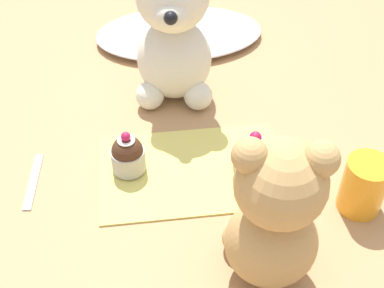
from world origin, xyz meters
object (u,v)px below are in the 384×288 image
object	(u,v)px
teaspoon	(33,181)
teddy_bear_tan	(275,216)
juice_glass	(364,186)
cupcake_near_tan_bear	(253,156)
cupcake_near_cream_bear	(128,155)
teddy_bear_cream	(173,33)

from	to	relation	value
teaspoon	teddy_bear_tan	bearing A→B (deg)	-116.86
juice_glass	teaspoon	world-z (taller)	juice_glass
teaspoon	juice_glass	bearing A→B (deg)	-97.65
teddy_bear_tan	cupcake_near_tan_bear	distance (m)	0.19
juice_glass	cupcake_near_tan_bear	bearing A→B (deg)	146.84
cupcake_near_cream_bear	teddy_bear_tan	bearing A→B (deg)	-49.84
teddy_bear_tan	cupcake_near_cream_bear	world-z (taller)	teddy_bear_tan
teddy_bear_tan	cupcake_near_cream_bear	size ratio (longest dim) A/B	3.20
teddy_bear_cream	juice_glass	world-z (taller)	teddy_bear_cream
teddy_bear_tan	juice_glass	size ratio (longest dim) A/B	2.71
cupcake_near_tan_bear	teaspoon	distance (m)	0.32
cupcake_near_cream_bear	teaspoon	xyz separation A→B (m)	(-0.14, -0.01, -0.03)
cupcake_near_cream_bear	cupcake_near_tan_bear	size ratio (longest dim) A/B	1.02
teddy_bear_tan	teaspoon	world-z (taller)	teddy_bear_tan
teddy_bear_cream	cupcake_near_tan_bear	size ratio (longest dim) A/B	3.67
cupcake_near_cream_bear	cupcake_near_tan_bear	bearing A→B (deg)	-6.34
teddy_bear_tan	juice_glass	world-z (taller)	teddy_bear_tan
teddy_bear_tan	teaspoon	xyz separation A→B (m)	(-0.31, 0.19, -0.11)
teddy_bear_cream	cupcake_near_tan_bear	xyz separation A→B (m)	(0.10, -0.20, -0.09)
juice_glass	cupcake_near_cream_bear	bearing A→B (deg)	161.23
teddy_bear_cream	cupcake_near_tan_bear	distance (m)	0.24
cupcake_near_tan_bear	juice_glass	distance (m)	0.16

